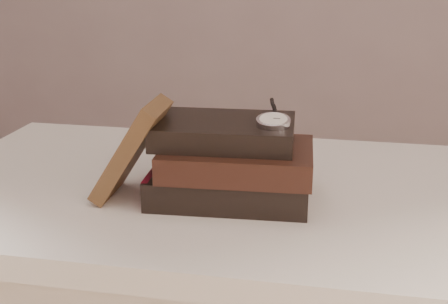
# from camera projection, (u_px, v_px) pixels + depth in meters

# --- Properties ---
(table) EXTENTS (1.00, 0.60, 0.75)m
(table) POSITION_uv_depth(u_px,v_px,m) (214.00, 232.00, 1.03)
(table) COLOR silver
(table) RESTS_ON ground
(book_stack) EXTENTS (0.26, 0.19, 0.13)m
(book_stack) POSITION_uv_depth(u_px,v_px,m) (231.00, 162.00, 0.93)
(book_stack) COLOR black
(book_stack) RESTS_ON table
(journal) EXTENTS (0.12, 0.11, 0.16)m
(journal) POSITION_uv_depth(u_px,v_px,m) (131.00, 149.00, 0.93)
(journal) COLOR #3B2716
(journal) RESTS_ON table
(pocket_watch) EXTENTS (0.05, 0.15, 0.02)m
(pocket_watch) POSITION_uv_depth(u_px,v_px,m) (273.00, 120.00, 0.89)
(pocket_watch) COLOR silver
(pocket_watch) RESTS_ON book_stack
(eyeglasses) EXTENTS (0.11, 0.13, 0.05)m
(eyeglasses) POSITION_uv_depth(u_px,v_px,m) (186.00, 137.00, 1.02)
(eyeglasses) COLOR silver
(eyeglasses) RESTS_ON book_stack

